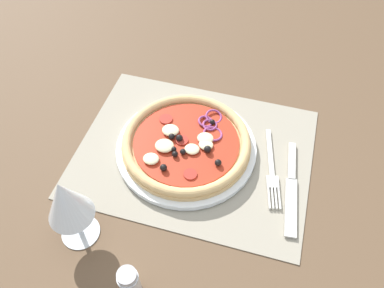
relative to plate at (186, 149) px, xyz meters
The scene contains 8 objects.
ground_plane 2.71cm from the plate, behind, with size 190.00×140.00×2.40cm, color brown.
placemat 1.82cm from the plate, behind, with size 44.40×34.38×0.40cm, color gray.
plate is the anchor object (origin of this frame).
pizza 1.64cm from the plate, 121.28° to the right, with size 24.68×24.68×2.67cm.
fork 16.76cm from the plate, behind, with size 5.53×17.88×0.44cm.
knife 20.92cm from the plate, behind, with size 3.82×20.06×0.62cm.
wine_glass 26.06cm from the plate, 60.20° to the left, with size 7.20×7.20×14.90cm.
pepper_shaker 27.94cm from the plate, 89.21° to the left, with size 3.20×3.20×6.70cm.
Camera 1 is at (-12.36, 44.94, 61.41)cm, focal length 37.10 mm.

